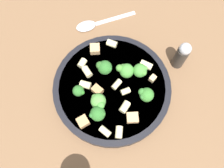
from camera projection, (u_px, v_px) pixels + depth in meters
name	position (u px, v px, depth m)	size (l,w,h in m)	color
ground_plane	(112.00, 90.00, 0.56)	(2.00, 2.00, 0.00)	brown
pasta_bowl	(112.00, 87.00, 0.54)	(0.29, 0.29, 0.03)	black
broccoli_floret_0	(79.00, 91.00, 0.51)	(0.03, 0.03, 0.03)	#9EC175
broccoli_floret_1	(140.00, 71.00, 0.52)	(0.04, 0.03, 0.04)	#9EC175
broccoli_floret_2	(98.00, 114.00, 0.48)	(0.03, 0.03, 0.04)	#9EC175
broccoli_floret_3	(146.00, 95.00, 0.50)	(0.04, 0.03, 0.04)	#9EC175
broccoli_floret_4	(126.00, 70.00, 0.52)	(0.04, 0.04, 0.04)	#93B766
broccoli_floret_5	(98.00, 101.00, 0.49)	(0.04, 0.04, 0.04)	#84AD60
broccoli_floret_6	(105.00, 67.00, 0.52)	(0.04, 0.03, 0.04)	#9EC175
rigatoni_0	(125.00, 92.00, 0.52)	(0.01, 0.01, 0.02)	beige
rigatoni_1	(87.00, 72.00, 0.54)	(0.02, 0.02, 0.03)	beige
rigatoni_2	(125.00, 107.00, 0.50)	(0.02, 0.02, 0.03)	beige
rigatoni_3	(146.00, 65.00, 0.54)	(0.02, 0.02, 0.03)	beige
rigatoni_4	(117.00, 84.00, 0.53)	(0.01, 0.01, 0.03)	beige
rigatoni_5	(85.00, 85.00, 0.52)	(0.02, 0.02, 0.03)	beige
rigatoni_6	(105.00, 131.00, 0.48)	(0.01, 0.01, 0.03)	beige
rigatoni_7	(112.00, 44.00, 0.57)	(0.02, 0.02, 0.03)	beige
rigatoni_8	(82.00, 63.00, 0.55)	(0.02, 0.02, 0.02)	beige
rigatoni_9	(119.00, 132.00, 0.48)	(0.02, 0.02, 0.03)	beige
chicken_chunk_0	(153.00, 78.00, 0.53)	(0.02, 0.01, 0.01)	tan
chicken_chunk_1	(97.00, 90.00, 0.52)	(0.02, 0.02, 0.02)	#A87A4C
chicken_chunk_2	(132.00, 118.00, 0.49)	(0.03, 0.02, 0.02)	tan
chicken_chunk_3	(83.00, 122.00, 0.49)	(0.02, 0.02, 0.02)	tan
chicken_chunk_4	(95.00, 49.00, 0.56)	(0.03, 0.02, 0.02)	tan
pepper_shaker	(182.00, 55.00, 0.55)	(0.03, 0.03, 0.09)	#332D28
spoon	(94.00, 24.00, 0.63)	(0.14, 0.15, 0.01)	silver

